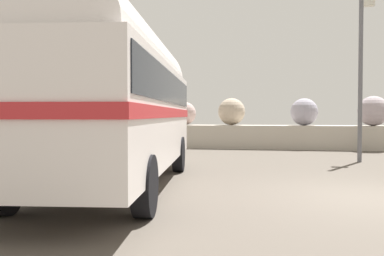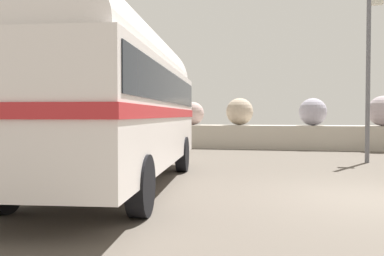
# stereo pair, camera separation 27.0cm
# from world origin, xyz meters

# --- Properties ---
(ground) EXTENTS (32.00, 26.00, 0.02)m
(ground) POSITION_xyz_m (0.00, 0.00, 0.01)
(ground) COLOR #534B43
(breakwater) EXTENTS (31.36, 2.36, 2.47)m
(breakwater) POSITION_xyz_m (0.30, 11.78, 0.79)
(breakwater) COLOR #B0A798
(breakwater) RESTS_ON ground
(vintage_coach) EXTENTS (3.41, 8.81, 3.70)m
(vintage_coach) POSITION_xyz_m (-5.12, 0.27, 2.05)
(vintage_coach) COLOR black
(vintage_coach) RESTS_ON ground
(lamp_post) EXTENTS (0.68, 1.10, 5.56)m
(lamp_post) POSITION_xyz_m (1.14, 6.52, 3.18)
(lamp_post) COLOR #5B5B60
(lamp_post) RESTS_ON ground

